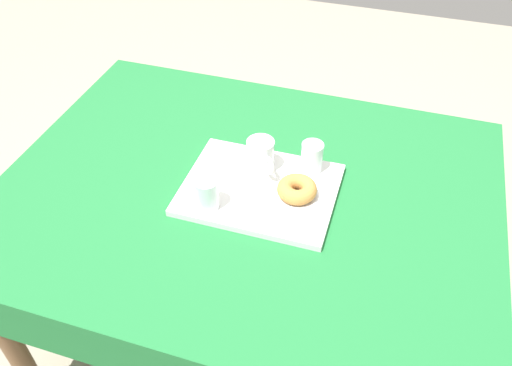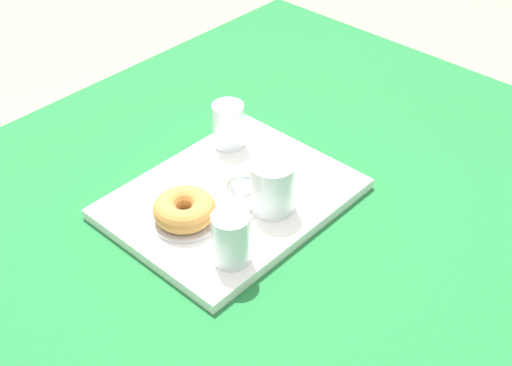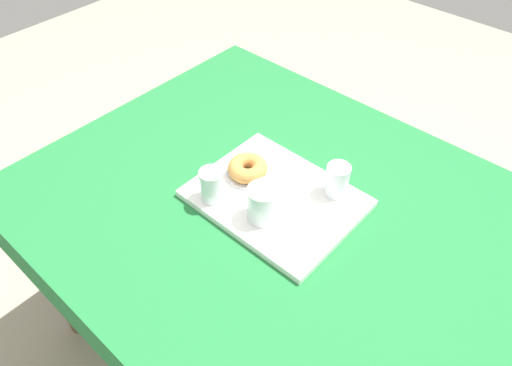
{
  "view_description": "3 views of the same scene",
  "coord_description": "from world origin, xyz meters",
  "px_view_note": "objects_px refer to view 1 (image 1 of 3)",
  "views": [
    {
      "loc": [
        -0.35,
        1.03,
        1.76
      ],
      "look_at": [
        -0.03,
        -0.0,
        0.77
      ],
      "focal_mm": 36.94,
      "sensor_mm": 36.0,
      "label": 1
    },
    {
      "loc": [
        -0.72,
        -0.68,
        1.56
      ],
      "look_at": [
        -0.02,
        -0.04,
        0.8
      ],
      "focal_mm": 48.54,
      "sensor_mm": 36.0,
      "label": 2
    },
    {
      "loc": [
        0.5,
        -0.67,
        1.67
      ],
      "look_at": [
        -0.1,
        -0.01,
        0.78
      ],
      "focal_mm": 33.35,
      "sensor_mm": 36.0,
      "label": 3
    }
  ],
  "objects_px": {
    "donut_plate_left": "(297,196)",
    "water_glass_near": "(207,195)",
    "serving_tray": "(260,189)",
    "dining_table": "(247,210)",
    "sugar_donut_left": "(297,189)",
    "water_glass_far": "(312,159)",
    "tea_mug_left": "(261,156)"
  },
  "relations": [
    {
      "from": "donut_plate_left",
      "to": "water_glass_near",
      "type": "bearing_deg",
      "value": 26.24
    },
    {
      "from": "serving_tray",
      "to": "dining_table",
      "type": "bearing_deg",
      "value": -7.95
    },
    {
      "from": "water_glass_near",
      "to": "sugar_donut_left",
      "type": "relative_size",
      "value": 0.84
    },
    {
      "from": "water_glass_far",
      "to": "sugar_donut_left",
      "type": "relative_size",
      "value": 0.84
    },
    {
      "from": "water_glass_near",
      "to": "donut_plate_left",
      "type": "xyz_separation_m",
      "value": [
        -0.22,
        -0.11,
        -0.04
      ]
    },
    {
      "from": "dining_table",
      "to": "water_glass_far",
      "type": "xyz_separation_m",
      "value": [
        -0.16,
        -0.11,
        0.15
      ]
    },
    {
      "from": "donut_plate_left",
      "to": "sugar_donut_left",
      "type": "distance_m",
      "value": 0.02
    },
    {
      "from": "dining_table",
      "to": "tea_mug_left",
      "type": "height_order",
      "value": "tea_mug_left"
    },
    {
      "from": "dining_table",
      "to": "donut_plate_left",
      "type": "height_order",
      "value": "donut_plate_left"
    },
    {
      "from": "tea_mug_left",
      "to": "water_glass_far",
      "type": "distance_m",
      "value": 0.14
    },
    {
      "from": "water_glass_near",
      "to": "sugar_donut_left",
      "type": "xyz_separation_m",
      "value": [
        -0.22,
        -0.11,
        -0.01
      ]
    },
    {
      "from": "tea_mug_left",
      "to": "donut_plate_left",
      "type": "xyz_separation_m",
      "value": [
        -0.13,
        0.08,
        -0.04
      ]
    },
    {
      "from": "tea_mug_left",
      "to": "water_glass_far",
      "type": "xyz_separation_m",
      "value": [
        -0.14,
        -0.04,
        -0.0
      ]
    },
    {
      "from": "dining_table",
      "to": "sugar_donut_left",
      "type": "distance_m",
      "value": 0.2
    },
    {
      "from": "serving_tray",
      "to": "water_glass_near",
      "type": "bearing_deg",
      "value": 46.24
    },
    {
      "from": "water_glass_near",
      "to": "donut_plate_left",
      "type": "height_order",
      "value": "water_glass_near"
    },
    {
      "from": "serving_tray",
      "to": "water_glass_far",
      "type": "distance_m",
      "value": 0.17
    },
    {
      "from": "donut_plate_left",
      "to": "tea_mug_left",
      "type": "bearing_deg",
      "value": -33.17
    },
    {
      "from": "water_glass_far",
      "to": "sugar_donut_left",
      "type": "height_order",
      "value": "water_glass_far"
    },
    {
      "from": "dining_table",
      "to": "serving_tray",
      "type": "bearing_deg",
      "value": 172.05
    },
    {
      "from": "water_glass_far",
      "to": "sugar_donut_left",
      "type": "bearing_deg",
      "value": 84.74
    },
    {
      "from": "dining_table",
      "to": "water_glass_far",
      "type": "height_order",
      "value": "water_glass_far"
    },
    {
      "from": "tea_mug_left",
      "to": "water_glass_far",
      "type": "bearing_deg",
      "value": -164.51
    },
    {
      "from": "serving_tray",
      "to": "water_glass_near",
      "type": "relative_size",
      "value": 4.64
    },
    {
      "from": "dining_table",
      "to": "serving_tray",
      "type": "distance_m",
      "value": 0.11
    },
    {
      "from": "dining_table",
      "to": "sugar_donut_left",
      "type": "height_order",
      "value": "sugar_donut_left"
    },
    {
      "from": "dining_table",
      "to": "donut_plate_left",
      "type": "relative_size",
      "value": 12.21
    },
    {
      "from": "serving_tray",
      "to": "water_glass_far",
      "type": "xyz_separation_m",
      "value": [
        -0.12,
        -0.12,
        0.05
      ]
    },
    {
      "from": "serving_tray",
      "to": "tea_mug_left",
      "type": "distance_m",
      "value": 0.1
    },
    {
      "from": "sugar_donut_left",
      "to": "dining_table",
      "type": "bearing_deg",
      "value": -5.08
    },
    {
      "from": "serving_tray",
      "to": "water_glass_far",
      "type": "height_order",
      "value": "water_glass_far"
    },
    {
      "from": "dining_table",
      "to": "serving_tray",
      "type": "height_order",
      "value": "serving_tray"
    }
  ]
}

